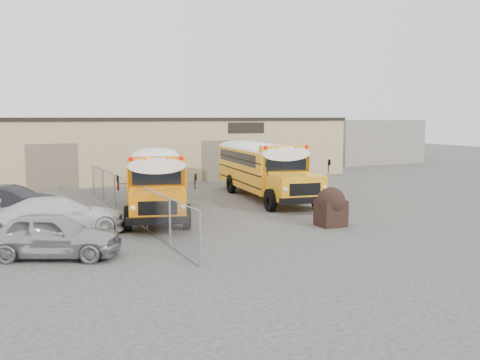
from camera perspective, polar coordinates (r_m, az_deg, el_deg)
name	(u,v)px	position (r m, az deg, el deg)	size (l,w,h in m)	color
ground	(274,219)	(24.88, 3.61, -4.18)	(120.00, 120.00, 0.00)	#3B3936
warehouse	(151,147)	(43.05, -9.52, 3.53)	(30.20, 10.20, 4.67)	tan
chainlink_fence	(129,199)	(25.30, -11.74, -2.05)	(0.07, 18.07, 1.81)	gray
distant_building_right	(361,141)	(57.90, 12.80, 4.08)	(10.00, 8.00, 4.40)	gray
school_bus_left	(155,166)	(32.90, -9.05, 1.50)	(5.30, 10.66, 3.03)	orange
school_bus_right	(231,157)	(37.75, -0.97, 2.44)	(4.26, 11.38, 3.25)	#FFAA17
tarp_bundle	(331,206)	(23.45, 9.68, -2.76)	(1.25, 1.25, 1.70)	black
car_silver	(52,235)	(19.04, -19.37, -5.56)	(1.83, 4.53, 1.54)	#A7A7AC
car_white	(61,216)	(22.80, -18.58, -3.61)	(2.10, 5.15, 1.50)	silver
car_dark	(11,201)	(27.60, -23.25, -2.09)	(1.55, 4.44, 1.46)	black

